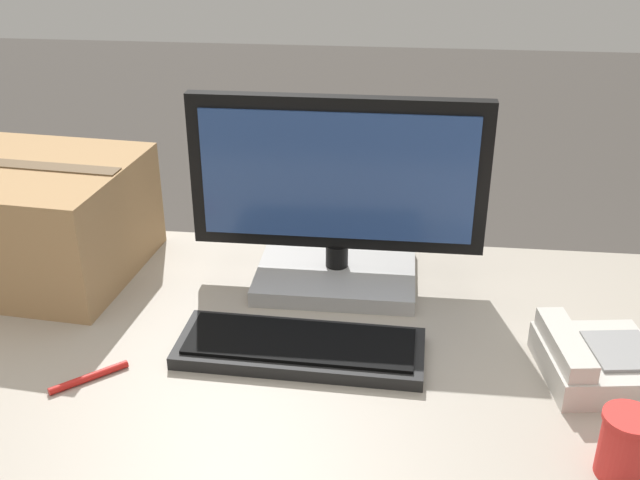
# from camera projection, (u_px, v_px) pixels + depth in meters

# --- Properties ---
(monitor) EXTENTS (0.56, 0.25, 0.37)m
(monitor) POSITION_uv_depth(u_px,v_px,m) (337.00, 206.00, 1.42)
(monitor) COLOR #B7B7B7
(monitor) RESTS_ON office_desk
(keyboard) EXTENTS (0.42, 0.17, 0.03)m
(keyboard) POSITION_uv_depth(u_px,v_px,m) (300.00, 347.00, 1.25)
(keyboard) COLOR black
(keyboard) RESTS_ON office_desk
(desk_phone) EXTENTS (0.20, 0.20, 0.08)m
(desk_phone) POSITION_uv_depth(u_px,v_px,m) (595.00, 360.00, 1.19)
(desk_phone) COLOR beige
(desk_phone) RESTS_ON office_desk
(paper_cup_right) EXTENTS (0.07, 0.07, 0.10)m
(paper_cup_right) POSITION_uv_depth(u_px,v_px,m) (625.00, 445.00, 0.99)
(paper_cup_right) COLOR red
(paper_cup_right) RESTS_ON office_desk
(cardboard_box) EXTENTS (0.47, 0.39, 0.23)m
(cardboard_box) POSITION_uv_depth(u_px,v_px,m) (24.00, 218.00, 1.48)
(cardboard_box) COLOR tan
(cardboard_box) RESTS_ON office_desk
(pen_marker) EXTENTS (0.10, 0.10, 0.01)m
(pen_marker) POSITION_uv_depth(u_px,v_px,m) (89.00, 377.00, 1.19)
(pen_marker) COLOR red
(pen_marker) RESTS_ON office_desk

